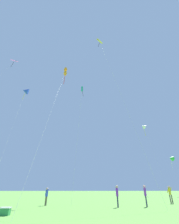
{
  "coord_description": "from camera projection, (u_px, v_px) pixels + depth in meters",
  "views": [
    {
      "loc": [
        -1.32,
        -4.46,
        1.41
      ],
      "look_at": [
        0.31,
        25.32,
        16.27
      ],
      "focal_mm": 25.02,
      "sensor_mm": 36.0,
      "label": 1
    }
  ],
  "objects": [
    {
      "name": "person_far_back",
      "position": [
        117.0,
        194.0,
        14.1
      ],
      "size": [
        0.25,
        0.56,
        1.75
      ],
      "color": "#2D3351",
      "rests_on": "ground_plane"
    },
    {
      "name": "kite_pink_low",
      "position": [
        11.0,
        64.0,
        35.81
      ],
      "size": [
        3.38,
        11.57,
        29.47
      ],
      "color": "pink",
      "rests_on": "ground_plane"
    },
    {
      "name": "kite_orange_box",
      "position": [
        65.0,
        72.0,
        26.22
      ],
      "size": [
        0.56,
        11.85,
        20.07
      ],
      "color": "orange",
      "rests_on": "ground_plane"
    },
    {
      "name": "person_foreground_watcher",
      "position": [
        145.0,
        194.0,
        14.5
      ],
      "size": [
        0.28,
        0.57,
        1.79
      ],
      "color": "#2D3351",
      "rests_on": "ground_plane"
    },
    {
      "name": "picnic_cooler",
      "position": [
        5.0,
        211.0,
        9.47
      ],
      "size": [
        0.6,
        0.4,
        0.44
      ],
      "color": "#2D8C47",
      "rests_on": "ground_plane"
    },
    {
      "name": "person_with_spool",
      "position": [
        47.0,
        195.0,
        15.62
      ],
      "size": [
        0.39,
        0.43,
        1.58
      ],
      "color": "#665B4C",
      "rests_on": "ground_plane"
    },
    {
      "name": "kite_teal_box",
      "position": [
        82.0,
        91.0,
        25.43
      ],
      "size": [
        1.03,
        4.77,
        16.73
      ],
      "color": "teal",
      "rests_on": "ground_plane"
    },
    {
      "name": "kite_green_small",
      "position": [
        171.0,
        158.0,
        38.86
      ],
      "size": [
        1.44,
        5.17,
        9.07
      ],
      "color": "green",
      "rests_on": "ground_plane"
    },
    {
      "name": "kite_yellow_diamond",
      "position": [
        101.0,
        47.0,
        26.69
      ],
      "size": [
        4.02,
        7.24,
        25.8
      ],
      "color": "yellow",
      "rests_on": "ground_plane"
    },
    {
      "name": "person_in_red_shirt",
      "position": [
        170.0,
        193.0,
        17.75
      ],
      "size": [
        0.52,
        0.4,
        1.78
      ],
      "color": "#665B4C",
      "rests_on": "ground_plane"
    },
    {
      "name": "kite_blue_delta",
      "position": [
        26.0,
        91.0,
        39.49
      ],
      "size": [
        3.73,
        11.93,
        24.7
      ],
      "color": "blue",
      "rests_on": "ground_plane"
    },
    {
      "name": "kite_white_distant",
      "position": [
        143.0,
        126.0,
        49.92
      ],
      "size": [
        1.86,
        10.54,
        20.42
      ],
      "color": "white",
      "rests_on": "ground_plane"
    }
  ]
}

